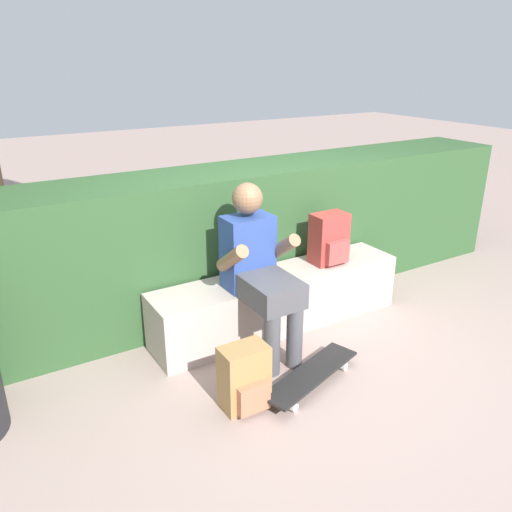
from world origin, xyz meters
name	(u,v)px	position (x,y,z in m)	size (l,w,h in m)	color
ground_plane	(307,346)	(0.00, 0.00, 0.00)	(24.00, 24.00, 0.00)	gray
bench_main	(279,300)	(0.00, 0.37, 0.22)	(2.02, 0.42, 0.43)	#B8A69B
person_skater	(258,267)	(-0.31, 0.17, 0.64)	(0.49, 0.62, 1.18)	#2D4793
skateboard_near_person	(311,375)	(-0.25, -0.39, 0.07)	(0.82, 0.44, 0.09)	black
backpack_on_bench	(329,239)	(0.46, 0.36, 0.63)	(0.28, 0.23, 0.40)	#B23833
backpack_on_ground	(245,378)	(-0.72, -0.35, 0.19)	(0.28, 0.23, 0.40)	#A37A47
hedge_row	(237,236)	(-0.04, 0.95, 0.57)	(5.47, 0.68, 1.14)	#2D502A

